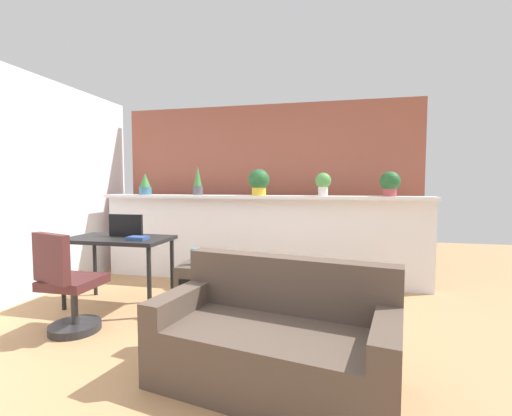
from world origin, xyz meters
name	(u,v)px	position (x,y,z in m)	size (l,w,h in m)	color
ground_plane	(204,350)	(0.00, 0.00, 0.00)	(12.00, 12.00, 0.00)	tan
divider_wall	(258,240)	(0.00, 2.00, 0.57)	(4.40, 0.16, 1.14)	white
plant_shelf	(257,197)	(0.00, 1.96, 1.16)	(4.40, 0.33, 0.04)	white
brick_wall_behind	(266,189)	(0.00, 2.60, 1.25)	(4.40, 0.10, 2.50)	#9E5442
potted_plant_0	(145,185)	(-1.64, 1.96, 1.32)	(0.17, 0.17, 0.31)	#386B84
potted_plant_1	(198,182)	(-0.85, 1.99, 1.36)	(0.13, 0.13, 0.40)	#4C4C51
potted_plant_2	(259,181)	(0.03, 1.92, 1.36)	(0.28, 0.28, 0.35)	gold
potted_plant_3	(323,183)	(0.86, 1.94, 1.35)	(0.20, 0.20, 0.29)	silver
potted_plant_4	(390,183)	(1.67, 1.96, 1.34)	(0.24, 0.24, 0.31)	#B7474C
desk	(119,245)	(-1.27, 0.77, 0.67)	(1.10, 0.60, 0.75)	black
tv_monitor	(126,225)	(-1.24, 0.85, 0.87)	(0.39, 0.04, 0.24)	black
office_chair	(68,290)	(-1.28, 0.03, 0.39)	(0.50, 0.50, 0.91)	#262628
side_cube_shelf	(200,288)	(-0.34, 0.77, 0.25)	(0.40, 0.41, 0.50)	#4C4238
vase_on_shelf	(195,257)	(-0.39, 0.75, 0.58)	(0.08, 0.08, 0.17)	teal
book_on_desk	(138,238)	(-0.97, 0.66, 0.77)	(0.19, 0.14, 0.04)	#2D4C8C
couch	(275,341)	(0.63, -0.32, 0.28)	(1.68, 1.04, 0.80)	brown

